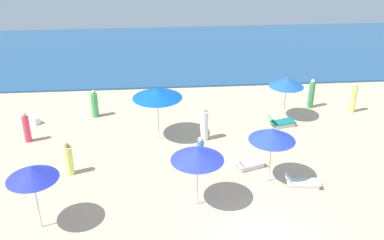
% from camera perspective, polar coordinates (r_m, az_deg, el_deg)
% --- Properties ---
extents(ocean, '(60.00, 14.83, 0.12)m').
position_cam_1_polar(ocean, '(35.64, 1.37, 8.77)').
color(ocean, '#24507D').
rests_on(ocean, ground_plane).
extents(umbrella_1, '(2.02, 2.02, 2.52)m').
position_cam_1_polar(umbrella_1, '(16.62, 0.69, -4.38)').
color(umbrella_1, silver).
rests_on(umbrella_1, ground_plane).
extents(umbrella_2, '(1.84, 1.84, 2.42)m').
position_cam_1_polar(umbrella_2, '(24.13, 11.98, 4.78)').
color(umbrella_2, silver).
rests_on(umbrella_2, ground_plane).
extents(lounge_chair_2_0, '(1.53, 0.93, 0.63)m').
position_cam_1_polar(lounge_chair_2_0, '(24.01, 11.27, -0.27)').
color(lounge_chair_2_0, silver).
rests_on(lounge_chair_2_0, ground_plane).
extents(umbrella_3, '(2.41, 2.41, 2.66)m').
position_cam_1_polar(umbrella_3, '(21.47, -4.44, 3.39)').
color(umbrella_3, silver).
rests_on(umbrella_3, ground_plane).
extents(umbrella_4, '(1.92, 1.92, 2.51)m').
position_cam_1_polar(umbrella_4, '(18.34, 10.20, -1.81)').
color(umbrella_4, silver).
rests_on(umbrella_4, ground_plane).
extents(lounge_chair_4_0, '(1.52, 1.07, 0.67)m').
position_cam_1_polar(lounge_chair_4_0, '(20.13, 7.12, -5.44)').
color(lounge_chair_4_0, silver).
rests_on(lounge_chair_4_0, ground_plane).
extents(lounge_chair_4_1, '(1.54, 0.70, 0.63)m').
position_cam_1_polar(lounge_chair_4_1, '(19.24, 13.72, -7.70)').
color(lounge_chair_4_1, silver).
rests_on(lounge_chair_4_1, ground_plane).
extents(umbrella_5, '(1.80, 1.80, 2.57)m').
position_cam_1_polar(umbrella_5, '(16.38, -19.74, -6.36)').
color(umbrella_5, silver).
rests_on(umbrella_5, ground_plane).
extents(beachgoer_0, '(0.33, 0.33, 1.71)m').
position_cam_1_polar(beachgoer_0, '(26.51, 19.90, 2.58)').
color(beachgoer_0, '#F9EC6C').
rests_on(beachgoer_0, ground_plane).
extents(beachgoer_1, '(0.43, 0.43, 1.72)m').
position_cam_1_polar(beachgoer_1, '(22.00, 1.56, -0.67)').
color(beachgoer_1, white).
rests_on(beachgoer_1, ground_plane).
extents(beachgoer_2, '(0.46, 0.46, 1.55)m').
position_cam_1_polar(beachgoer_2, '(23.30, -20.33, -1.00)').
color(beachgoer_2, '#F03D5F').
rests_on(beachgoer_2, ground_plane).
extents(beachgoer_3, '(0.42, 0.42, 1.56)m').
position_cam_1_polar(beachgoer_3, '(19.68, 1.07, -4.30)').
color(beachgoer_3, '#3C7DDF').
rests_on(beachgoer_3, ground_plane).
extents(beachgoer_4, '(0.46, 0.46, 1.57)m').
position_cam_1_polar(beachgoer_4, '(24.98, -12.30, 1.95)').
color(beachgoer_4, '#43A95A').
rests_on(beachgoer_4, ground_plane).
extents(beachgoer_5, '(0.51, 0.51, 1.52)m').
position_cam_1_polar(beachgoer_5, '(20.03, -15.42, -4.92)').
color(beachgoer_5, '#E6F679').
rests_on(beachgoer_5, ground_plane).
extents(beachgoer_6, '(0.47, 0.47, 1.72)m').
position_cam_1_polar(beachgoer_6, '(26.40, 14.97, 3.19)').
color(beachgoer_6, '#439860').
rests_on(beachgoer_6, ground_plane).
extents(cooler_box_0, '(0.61, 0.59, 0.36)m').
position_cam_1_polar(cooler_box_0, '(25.26, -19.36, -0.06)').
color(cooler_box_0, white).
rests_on(cooler_box_0, ground_plane).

